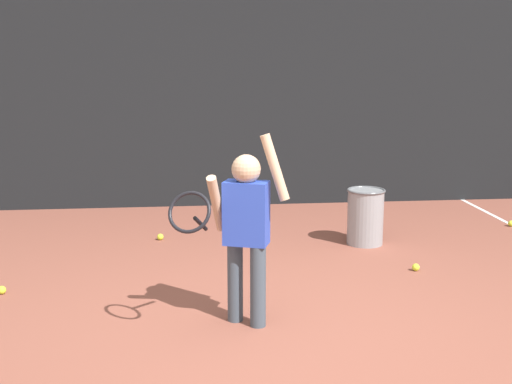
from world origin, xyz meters
The scene contains 9 objects.
ground_plane centered at (0.00, 0.00, 0.00)m, with size 20.00×20.00×0.00m, color brown.
back_fence_windscreen centered at (0.00, 4.15, 1.96)m, with size 11.04×0.08×3.92m, color black.
fence_post_1 centered at (0.00, 4.21, 2.04)m, with size 0.09×0.09×4.07m, color slate.
tennis_player centered at (-0.25, 0.24, 0.73)m, with size 0.85×0.57×1.35m.
ball_hopper centered at (1.14, 2.17, 0.29)m, with size 0.38×0.38×0.56m.
tennis_ball_1 centered at (-0.92, 2.53, 0.03)m, with size 0.07×0.07×0.07m, color #CCE033.
tennis_ball_3 centered at (2.95, 2.69, 0.03)m, with size 0.07×0.07×0.07m, color #CCE033.
tennis_ball_4 centered at (-2.12, 1.05, 0.03)m, with size 0.07×0.07×0.07m, color #CCE033.
tennis_ball_6 centered at (1.36, 1.27, 0.03)m, with size 0.07×0.07×0.07m, color #CCE033.
Camera 1 is at (-0.64, -4.15, 1.84)m, focal length 46.64 mm.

